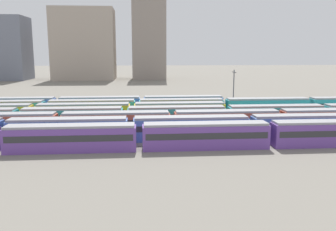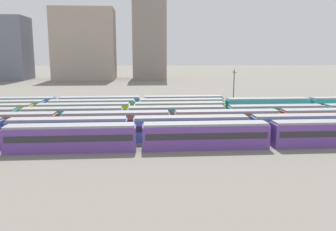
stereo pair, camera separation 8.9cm
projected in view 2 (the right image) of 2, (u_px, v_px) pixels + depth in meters
The scene contains 11 objects.
ground_plane at pixel (17, 129), 64.07m from camera, with size 600.00×600.00×0.00m, color slate.
train_track_0 at pixel (270, 134), 51.55m from camera, with size 112.50×3.06×3.75m.
train_track_1 at pixel (250, 127), 56.55m from camera, with size 112.50×3.06×3.75m.
train_track_2 at pixel (172, 122), 60.74m from camera, with size 74.70×3.06×3.75m.
train_track_3 at pixel (176, 116), 65.94m from camera, with size 93.60×3.06×3.75m.
train_track_4 at pixel (84, 113), 69.69m from camera, with size 55.80×3.06×3.75m.
train_track_5 at pixel (225, 107), 77.03m from camera, with size 112.50×3.06×3.75m.
train_track_6 at pixel (100, 105), 80.05m from camera, with size 55.80×3.06×3.75m.
catenary_pole_1 at pixel (234, 87), 85.04m from camera, with size 0.24×3.20×9.47m.
distant_building_1 at pixel (85, 44), 176.58m from camera, with size 29.91×20.83×34.58m, color #A89989.
distant_building_2 at pixel (149, 41), 178.74m from camera, with size 16.45×18.99×37.83m, color gray.
Camera 2 is at (22.24, -48.97, 13.67)m, focal length 38.03 mm.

